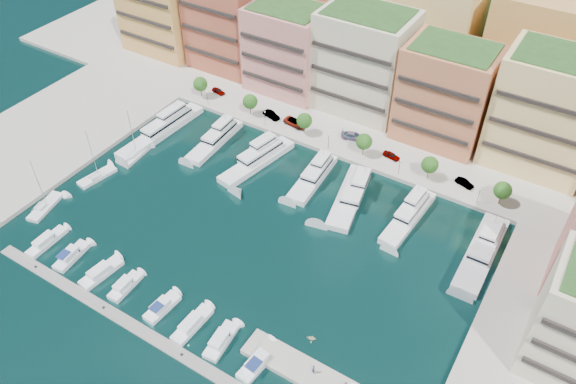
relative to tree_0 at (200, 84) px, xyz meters
name	(u,v)px	position (x,y,z in m)	size (l,w,h in m)	color
ground	(254,232)	(40.00, -33.50, -4.74)	(400.00, 400.00, 0.00)	black
north_quay	(382,93)	(40.00, 28.50, -4.74)	(220.00, 64.00, 2.00)	#9E998E
west_quay	(21,153)	(-22.00, -41.50, -4.74)	(34.00, 76.00, 2.00)	#9E998E
hillside	(444,27)	(40.00, 76.50, -4.74)	(240.00, 40.00, 58.00)	#1D3816
south_pontoon	(142,331)	(37.00, -63.50, -4.74)	(72.00, 2.20, 0.35)	gray
apartment_0	(162,8)	(-26.00, 16.49, 8.57)	(22.00, 16.50, 24.80)	#DA8C4F
apartment_1	(227,20)	(-4.00, 18.49, 9.57)	(20.00, 16.50, 26.80)	#AF583A
apartment_2	(288,49)	(17.00, 16.49, 7.57)	(20.00, 15.50, 22.80)	tan
apartment_3	(364,61)	(38.00, 18.49, 9.07)	(22.00, 16.50, 25.80)	beige
apartment_4	(446,94)	(60.00, 16.49, 8.07)	(20.00, 15.50, 23.80)	#B86B45
apartment_5	(548,112)	(82.00, 18.49, 9.57)	(22.00, 16.50, 26.80)	#EFC87E
backblock_1	(326,1)	(15.00, 40.50, 11.26)	(26.00, 18.00, 30.00)	#B86B45
backblock_2	(425,26)	(45.00, 40.50, 11.26)	(26.00, 18.00, 30.00)	#EFC87E
backblock_3	(541,55)	(75.00, 40.50, 11.26)	(26.00, 18.00, 30.00)	#DA8C4F
tree_0	(200,84)	(0.00, 0.00, 0.00)	(3.80, 3.80, 5.65)	#473323
tree_1	(250,102)	(16.00, 0.00, 0.00)	(3.80, 3.80, 5.65)	#473323
tree_2	(304,121)	(32.00, 0.00, 0.00)	(3.80, 3.80, 5.65)	#473323
tree_3	(364,142)	(48.00, 0.00, 0.00)	(3.80, 3.80, 5.65)	#473323
tree_4	(430,165)	(64.00, 0.00, 0.00)	(3.80, 3.80, 5.65)	#473323
tree_5	(503,190)	(80.00, 0.00, 0.00)	(3.80, 3.80, 5.65)	#473323
lamppost_0	(207,95)	(4.00, -2.30, -0.92)	(0.30, 0.30, 4.20)	black
lamppost_1	(265,116)	(22.00, -2.30, -0.92)	(0.30, 0.30, 4.20)	black
lamppost_2	(329,139)	(40.00, -2.30, -0.92)	(0.30, 0.30, 4.20)	black
lamppost_3	(400,165)	(58.00, -2.30, -0.92)	(0.30, 0.30, 4.20)	black
lamppost_4	(479,193)	(76.00, -2.30, -0.92)	(0.30, 0.30, 4.20)	black
yacht_0	(164,128)	(1.28, -16.70, -3.53)	(5.66, 26.83, 7.30)	white
yacht_1	(217,138)	(15.01, -13.19, -3.65)	(5.22, 19.07, 7.30)	white
yacht_2	(259,158)	(28.20, -14.24, -3.53)	(8.15, 21.68, 7.30)	white
yacht_3	(314,175)	(42.11, -12.63, -3.53)	(5.67, 18.03, 7.30)	white
yacht_4	(351,194)	(52.09, -13.99, -3.65)	(9.08, 21.19, 7.30)	white
yacht_5	(410,214)	(65.28, -13.11, -3.53)	(5.22, 19.00, 7.30)	white
yacht_6	(483,249)	(81.29, -14.68, -3.53)	(5.27, 22.27, 7.30)	white
cruiser_0	(47,242)	(6.78, -58.10, -4.20)	(2.63, 8.98, 2.55)	white
cruiser_1	(71,256)	(13.86, -58.11, -4.17)	(3.50, 8.22, 2.66)	white
cruiser_2	(101,273)	(21.87, -58.10, -4.20)	(3.70, 8.93, 2.55)	white
cruiser_3	(125,286)	(28.00, -58.08, -4.20)	(2.82, 7.22, 2.55)	white
cruiser_4	(162,307)	(36.97, -58.09, -4.17)	(3.08, 7.30, 2.66)	white
cruiser_5	(192,325)	(43.82, -58.10, -4.20)	(2.89, 8.75, 2.55)	white
cruiser_6	(221,341)	(50.02, -58.08, -4.20)	(3.42, 8.01, 2.55)	white
cruiser_7	(258,362)	(57.63, -58.11, -4.17)	(3.51, 8.55, 2.66)	white
sailboat_0	(45,207)	(-1.76, -51.27, -4.43)	(4.83, 9.54, 13.20)	white
sailboat_1	(97,177)	(0.25, -38.32, -4.43)	(4.38, 9.31, 13.20)	white
sailboat_2	(135,156)	(2.18, -27.98, -4.43)	(3.48, 8.82, 13.20)	white
tender_1	(311,338)	(62.72, -49.44, -4.31)	(1.41, 1.63, 0.86)	beige
car_0	(219,91)	(2.95, 3.62, -3.06)	(1.62, 4.03, 1.37)	gray
car_1	(271,115)	(21.43, 1.44, -2.93)	(1.72, 4.94, 1.63)	gray
car_2	(295,122)	(28.28, 1.79, -2.91)	(2.76, 5.99, 1.66)	gray
car_3	(353,136)	(43.24, 4.36, -2.90)	(2.36, 5.82, 1.69)	gray
car_4	(391,155)	(54.20, 2.35, -3.04)	(1.67, 4.15, 1.42)	gray
car_5	(464,183)	(71.85, 1.83, -3.05)	(1.47, 4.22, 1.39)	gray
person_0	(314,369)	(66.35, -55.10, -2.75)	(0.72, 0.47, 1.98)	navy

